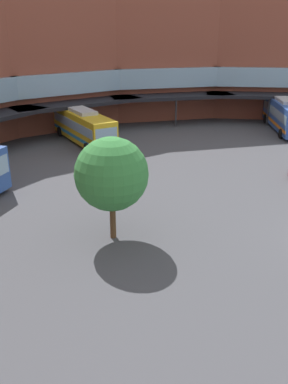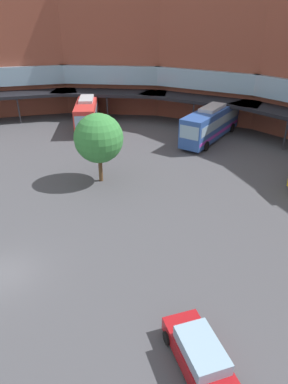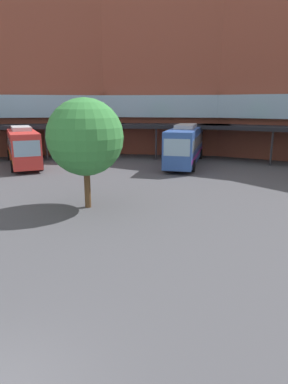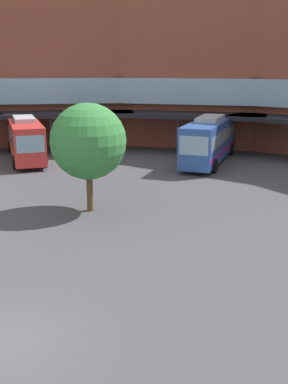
% 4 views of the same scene
% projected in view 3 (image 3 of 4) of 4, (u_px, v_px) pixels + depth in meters
% --- Properties ---
extents(station_building, '(83.90, 41.60, 17.66)m').
position_uv_depth(station_building, '(205.00, 73.00, 28.07)').
color(station_building, brown).
rests_on(station_building, ground).
extents(bus_0, '(9.19, 9.76, 3.79)m').
position_uv_depth(bus_0, '(23.00, 146.00, 33.35)').
color(bus_0, red).
rests_on(bus_0, ground).
extents(bus_2, '(3.61, 11.74, 3.97)m').
position_uv_depth(bus_2, '(185.00, 144.00, 33.71)').
color(bus_2, '#2D519E').
rests_on(bus_2, ground).
extents(plaza_tree, '(4.33, 4.33, 6.25)m').
position_uv_depth(plaza_tree, '(85.00, 137.00, 18.90)').
color(plaza_tree, brown).
rests_on(plaza_tree, ground).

